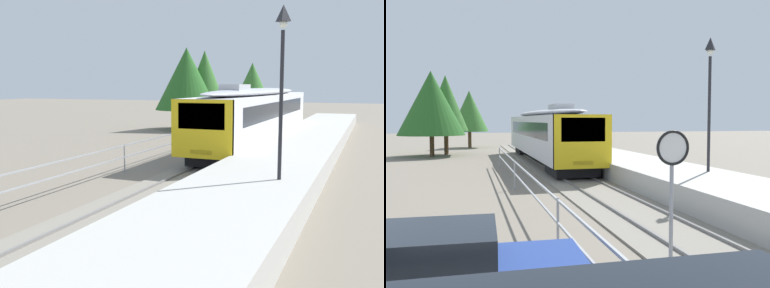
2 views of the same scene
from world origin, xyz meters
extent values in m
plane|color=slate|center=(-3.00, 22.00, 0.00)|extent=(160.00, 160.00, 0.00)
cube|color=gray|center=(0.00, 22.00, 0.03)|extent=(3.20, 60.00, 0.06)
cube|color=slate|center=(-0.72, 22.00, 0.10)|extent=(0.08, 60.00, 0.08)
cube|color=slate|center=(0.72, 22.00, 0.10)|extent=(0.08, 60.00, 0.08)
cube|color=silver|center=(0.00, 31.72, 1.96)|extent=(2.80, 19.71, 2.55)
cube|color=yellow|center=(0.00, 21.96, 1.96)|extent=(2.80, 0.24, 2.55)
cube|color=black|center=(0.00, 21.88, 2.53)|extent=(2.13, 0.08, 1.12)
cube|color=black|center=(0.00, 31.72, 2.37)|extent=(2.82, 16.56, 0.92)
ellipsoid|color=#B2B5BA|center=(0.00, 31.72, 3.42)|extent=(2.69, 18.92, 0.44)
cube|color=#B2B5BA|center=(0.00, 26.79, 3.70)|extent=(1.10, 2.20, 0.36)
cube|color=#EAE5C6|center=(0.00, 21.89, 0.97)|extent=(1.00, 0.10, 0.20)
cube|color=black|center=(0.00, 24.26, 0.42)|extent=(2.24, 3.20, 0.55)
cube|color=black|center=(0.00, 39.17, 0.42)|extent=(2.24, 3.20, 0.55)
cube|color=#B7B5AD|center=(3.25, 22.00, 0.45)|extent=(3.90, 60.00, 0.90)
cylinder|color=#232328|center=(4.15, 17.96, 3.20)|extent=(0.12, 0.12, 4.60)
pyramid|color=#232328|center=(4.15, 17.96, 6.00)|extent=(0.34, 0.34, 0.50)
sphere|color=silver|center=(4.15, 17.96, 5.68)|extent=(0.24, 0.24, 0.24)
cylinder|color=#9EA0A5|center=(-3.30, 21.00, 0.62)|extent=(0.06, 0.06, 1.25)
cylinder|color=#9EA0A5|center=(-3.30, 30.00, 0.62)|extent=(0.06, 0.06, 1.25)
cylinder|color=brown|center=(-8.08, 39.32, 0.86)|extent=(0.36, 0.36, 1.72)
cone|color=#286023|center=(-8.08, 39.32, 4.35)|extent=(5.38, 5.38, 5.26)
cylinder|color=brown|center=(-5.04, 49.65, 0.87)|extent=(0.36, 0.36, 1.75)
cone|color=#38702D|center=(-5.04, 49.65, 3.93)|extent=(3.99, 3.99, 4.37)
cylinder|color=brown|center=(-7.03, 40.90, 1.02)|extent=(0.36, 0.36, 2.04)
cone|color=#38702D|center=(-7.03, 40.90, 4.43)|extent=(3.73, 3.73, 4.77)
camera|label=1|loc=(6.81, 4.25, 3.87)|focal=41.47mm
camera|label=2|loc=(-5.20, 2.94, 2.98)|focal=39.45mm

